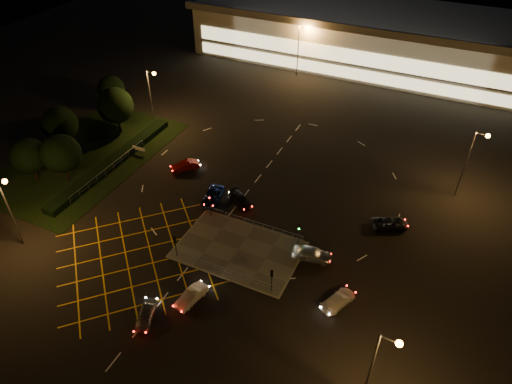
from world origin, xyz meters
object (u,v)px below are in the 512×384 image
at_px(signal_se, 272,276).
at_px(car_circ_red, 185,166).
at_px(signal_nw, 210,202).
at_px(signal_ne, 299,229).
at_px(car_left_blue, 213,196).
at_px(car_queue_white, 191,296).
at_px(car_right_silver, 312,254).
at_px(car_far_dkgrey, 240,200).
at_px(car_approach_white, 338,300).
at_px(signal_sw, 175,242).
at_px(car_east_grey, 390,224).
at_px(car_near_silver, 146,315).

height_order(signal_se, car_circ_red, signal_se).
bearing_deg(signal_nw, signal_ne, 0.00).
bearing_deg(signal_se, car_left_blue, -39.48).
distance_m(car_queue_white, car_right_silver, 14.58).
bearing_deg(car_queue_white, car_right_silver, 61.88).
xyz_separation_m(signal_ne, car_far_dkgrey, (-9.77, 3.96, -1.74)).
height_order(signal_ne, car_approach_white, signal_ne).
height_order(signal_sw, car_east_grey, signal_sw).
xyz_separation_m(car_queue_white, car_left_blue, (-6.31, 15.77, 0.01)).
relative_size(car_left_blue, car_right_silver, 1.03).
bearing_deg(car_east_grey, signal_se, 121.47).
distance_m(signal_nw, car_queue_white, 13.69).
xyz_separation_m(signal_sw, car_approach_white, (18.97, 1.41, -1.74)).
bearing_deg(signal_ne, car_approach_white, -43.32).
height_order(signal_se, car_left_blue, signal_se).
bearing_deg(signal_sw, car_east_grey, -143.75).
distance_m(car_queue_white, car_approach_white, 15.37).
distance_m(signal_sw, car_circ_red, 17.83).
height_order(signal_sw, car_circ_red, signal_sw).
distance_m(car_queue_white, car_far_dkgrey, 16.85).
relative_size(signal_nw, car_left_blue, 0.66).
height_order(signal_nw, signal_ne, same).
height_order(car_right_silver, car_approach_white, car_right_silver).
distance_m(car_far_dkgrey, car_approach_white, 19.78).
bearing_deg(car_right_silver, car_east_grey, -46.85).
distance_m(car_near_silver, car_far_dkgrey, 20.61).
relative_size(signal_ne, car_approach_white, 0.73).
bearing_deg(car_east_grey, signal_ne, 101.59).
height_order(car_near_silver, car_east_grey, car_east_grey).
bearing_deg(car_left_blue, car_far_dkgrey, 0.01).
height_order(signal_se, car_right_silver, signal_se).
height_order(signal_nw, car_circ_red, signal_nw).
height_order(signal_ne, car_queue_white, signal_ne).
height_order(car_east_grey, car_approach_white, car_east_grey).
relative_size(signal_nw, car_far_dkgrey, 0.73).
bearing_deg(car_near_silver, signal_ne, 38.72).
xyz_separation_m(car_circ_red, car_approach_white, (27.56, -14.12, -0.04)).
xyz_separation_m(car_left_blue, car_circ_red, (-7.15, 4.46, 0.01)).
bearing_deg(car_left_blue, car_circ_red, 134.79).
bearing_deg(car_left_blue, car_right_silver, -29.72).
bearing_deg(car_circ_red, car_right_silver, 21.07).
relative_size(signal_se, car_far_dkgrey, 0.73).
height_order(signal_se, signal_ne, same).
bearing_deg(car_approach_white, signal_nw, 4.24).
relative_size(signal_se, car_approach_white, 0.73).
distance_m(car_queue_white, car_left_blue, 16.99).
relative_size(signal_ne, car_queue_white, 0.80).
xyz_separation_m(car_queue_white, car_right_silver, (9.42, 11.12, 0.13)).
bearing_deg(car_circ_red, car_east_grey, 42.90).
height_order(car_queue_white, car_circ_red, car_circ_red).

